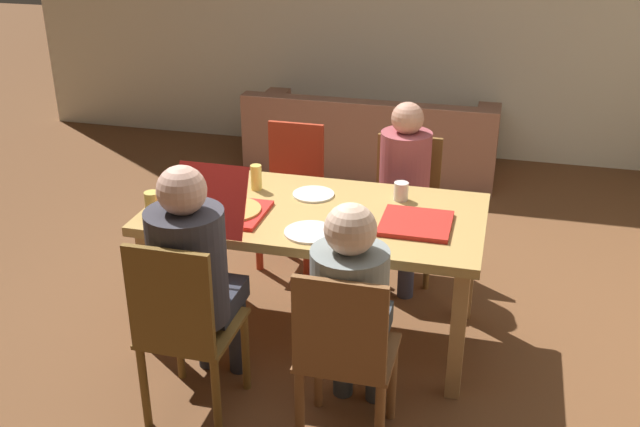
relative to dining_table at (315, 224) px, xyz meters
name	(u,v)px	position (x,y,z in m)	size (l,w,h in m)	color
ground_plane	(316,331)	(0.00, 0.00, -0.68)	(20.00, 20.00, 0.00)	brown
dining_table	(315,224)	(0.00, 0.00, 0.00)	(1.78, 0.91, 0.76)	tan
chair_0	(344,356)	(0.36, -0.87, -0.19)	(0.42, 0.39, 0.92)	brown
person_0	(351,300)	(0.36, -0.74, 0.02)	(0.34, 0.50, 1.17)	#3D444A
chair_1	(183,326)	(-0.38, -0.88, -0.15)	(0.41, 0.44, 0.97)	brown
person_1	(193,269)	(-0.38, -0.73, 0.06)	(0.35, 0.55, 1.26)	#2C2E38
chair_2	(405,198)	(0.36, 0.90, -0.18)	(0.43, 0.39, 0.88)	brown
person_2	(403,180)	(0.36, 0.75, 0.00)	(0.31, 0.50, 1.15)	#35374E
chair_3	(292,192)	(-0.38, 0.85, -0.20)	(0.39, 0.39, 0.92)	#AA311B
pizza_box_0	(227,209)	(-0.41, -0.22, 0.14)	(0.36, 0.51, 0.35)	red
pizza_box_1	(416,223)	(0.54, -0.06, 0.10)	(0.35, 0.35, 0.02)	red
plate_0	(310,232)	(0.05, -0.28, 0.09)	(0.26, 0.26, 0.01)	white
plate_1	(313,194)	(-0.06, 0.19, 0.09)	(0.23, 0.23, 0.01)	white
drinking_glass_0	(206,180)	(-0.66, 0.09, 0.15)	(0.08, 0.08, 0.13)	#E0C061
drinking_glass_1	(256,177)	(-0.39, 0.19, 0.16)	(0.06, 0.06, 0.14)	#E7C759
drinking_glass_2	(153,205)	(-0.79, -0.30, 0.15)	(0.08, 0.08, 0.14)	#DDC45E
drinking_glass_3	(401,191)	(0.42, 0.25, 0.14)	(0.08, 0.08, 0.10)	silver
couch	(372,142)	(-0.18, 2.59, -0.42)	(2.13, 0.84, 0.70)	#966550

